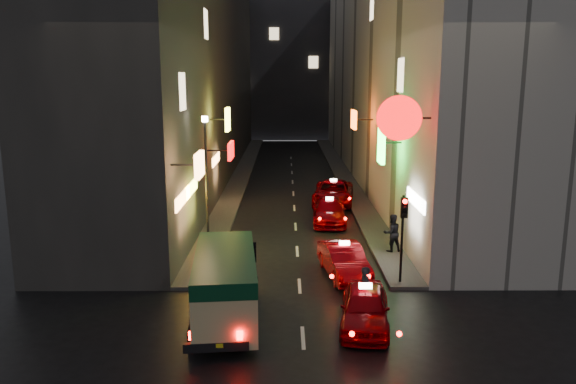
{
  "coord_description": "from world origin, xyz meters",
  "views": [
    {
      "loc": [
        -0.54,
        -12.48,
        8.1
      ],
      "look_at": [
        -0.44,
        13.0,
        2.88
      ],
      "focal_mm": 35.0,
      "sensor_mm": 36.0,
      "label": 1
    }
  ],
  "objects_px": {
    "minibus": "(225,279)",
    "pedestrian_crossing": "(366,287)",
    "traffic_light": "(403,220)",
    "taxi_near": "(365,304)",
    "lamp_post": "(206,174)"
  },
  "relations": [
    {
      "from": "minibus",
      "to": "lamp_post",
      "type": "relative_size",
      "value": 0.92
    },
    {
      "from": "taxi_near",
      "to": "pedestrian_crossing",
      "type": "height_order",
      "value": "pedestrian_crossing"
    },
    {
      "from": "taxi_near",
      "to": "pedestrian_crossing",
      "type": "relative_size",
      "value": 2.68
    },
    {
      "from": "minibus",
      "to": "traffic_light",
      "type": "distance_m",
      "value": 7.42
    },
    {
      "from": "taxi_near",
      "to": "traffic_light",
      "type": "xyz_separation_m",
      "value": [
        1.94,
        3.64,
        1.91
      ]
    },
    {
      "from": "taxi_near",
      "to": "lamp_post",
      "type": "xyz_separation_m",
      "value": [
        -6.26,
        8.17,
        2.95
      ]
    },
    {
      "from": "pedestrian_crossing",
      "to": "lamp_post",
      "type": "height_order",
      "value": "lamp_post"
    },
    {
      "from": "minibus",
      "to": "taxi_near",
      "type": "bearing_deg",
      "value": -4.5
    },
    {
      "from": "minibus",
      "to": "traffic_light",
      "type": "height_order",
      "value": "traffic_light"
    },
    {
      "from": "minibus",
      "to": "pedestrian_crossing",
      "type": "height_order",
      "value": "minibus"
    },
    {
      "from": "taxi_near",
      "to": "traffic_light",
      "type": "bearing_deg",
      "value": 61.99
    },
    {
      "from": "minibus",
      "to": "lamp_post",
      "type": "height_order",
      "value": "lamp_post"
    },
    {
      "from": "taxi_near",
      "to": "lamp_post",
      "type": "distance_m",
      "value": 10.71
    },
    {
      "from": "pedestrian_crossing",
      "to": "traffic_light",
      "type": "distance_m",
      "value": 3.54
    },
    {
      "from": "traffic_light",
      "to": "lamp_post",
      "type": "xyz_separation_m",
      "value": [
        -8.2,
        4.53,
        1.04
      ]
    }
  ]
}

